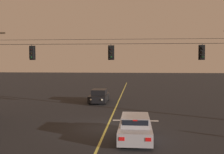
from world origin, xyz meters
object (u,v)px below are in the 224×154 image
traffic_light_centre (202,52)px  car_waiting_near_lane (135,128)px  traffic_light_left_inner (111,53)px  car_oncoming_lead (99,96)px  traffic_light_leftmost (32,53)px

traffic_light_centre → car_waiting_near_lane: bearing=-131.6°
traffic_light_left_inner → car_oncoming_lead: (-2.06, 8.42, -4.44)m
traffic_light_left_inner → car_oncoming_lead: bearing=103.7°
traffic_light_centre → car_waiting_near_lane: 8.63m
traffic_light_left_inner → traffic_light_centre: 6.79m
traffic_light_leftmost → car_oncoming_lead: size_ratio=0.28×
traffic_light_left_inner → traffic_light_centre: same height
traffic_light_left_inner → traffic_light_centre: size_ratio=1.00×
traffic_light_leftmost → traffic_light_left_inner: 6.23m
traffic_light_left_inner → traffic_light_centre: bearing=0.0°
car_waiting_near_lane → traffic_light_left_inner: bearing=108.8°
car_oncoming_lead → car_waiting_near_lane: bearing=-74.3°
car_oncoming_lead → traffic_light_leftmost: bearing=-116.4°
traffic_light_leftmost → car_oncoming_lead: traffic_light_leftmost is taller
traffic_light_centre → car_waiting_near_lane: traffic_light_centre is taller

